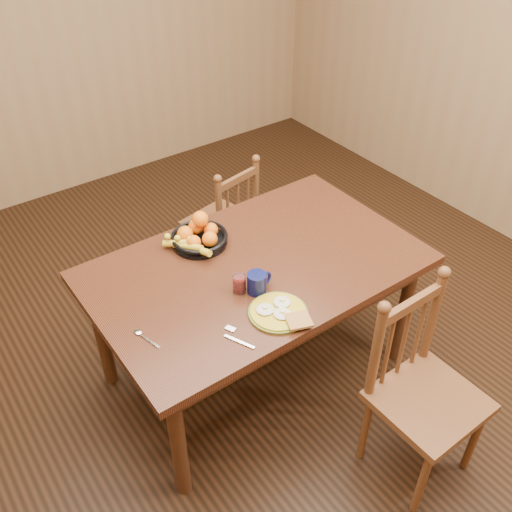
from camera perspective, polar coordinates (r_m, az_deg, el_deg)
room at (r=2.44m, az=0.00°, el=10.22°), size 4.52×5.02×2.72m
dining_table at (r=2.83m, az=0.00°, el=-2.16°), size 1.60×1.00×0.75m
chair_far at (r=3.65m, az=-3.22°, el=3.37°), size 0.46×0.44×0.86m
chair_near at (r=2.68m, az=16.27°, el=-12.96°), size 0.45×0.43×0.97m
breakfast_plate at (r=2.50m, az=2.33°, el=-5.62°), size 0.26×0.30×0.04m
fork at (r=2.41m, az=-1.98°, el=-8.12°), size 0.07×0.18×0.00m
spoon at (r=2.46m, az=-11.35°, el=-7.72°), size 0.05×0.16×0.01m
coffee_mug at (r=2.59m, az=0.16°, el=-2.65°), size 0.13×0.09×0.10m
juice_glass at (r=2.60m, az=-1.68°, el=-2.82°), size 0.06×0.06×0.09m
fruit_bowl at (r=2.89m, az=-5.80°, el=1.96°), size 0.32×0.32×0.17m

